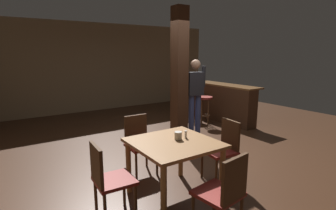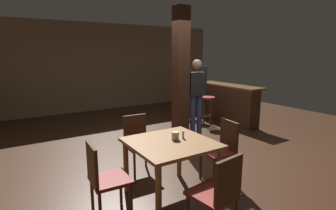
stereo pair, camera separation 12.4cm
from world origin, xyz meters
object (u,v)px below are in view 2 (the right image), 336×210
at_px(chair_west, 104,177).
at_px(bar_counter, 225,103).
at_px(chair_east, 222,148).
at_px(chair_north, 138,141).
at_px(standing_person, 197,93).
at_px(bar_stool_near, 208,104).
at_px(bar_stool_far, 185,97).
at_px(salt_shaker, 183,134).
at_px(dining_table, 171,150).
at_px(bar_stool_mid, 195,100).
at_px(chair_south, 218,192).
at_px(napkin_cup, 175,136).

bearing_deg(chair_west, bar_counter, 30.08).
distance_m(chair_east, chair_north, 1.29).
relative_size(chair_east, standing_person, 0.52).
xyz_separation_m(chair_west, bar_stool_near, (3.59, 2.42, 0.06)).
relative_size(bar_counter, bar_stool_far, 2.75).
relative_size(chair_east, bar_stool_near, 1.20).
bearing_deg(bar_stool_near, bar_stool_far, 84.89).
distance_m(salt_shaker, bar_counter, 4.00).
height_order(dining_table, standing_person, standing_person).
height_order(salt_shaker, bar_stool_far, salt_shaker).
xyz_separation_m(chair_west, bar_stool_mid, (3.67, 3.06, 0.06)).
xyz_separation_m(dining_table, bar_stool_far, (2.81, 3.56, -0.08)).
xyz_separation_m(chair_west, bar_counter, (4.23, 2.45, 0.01)).
bearing_deg(salt_shaker, chair_south, -103.87).
relative_size(salt_shaker, bar_stool_far, 0.13).
bearing_deg(chair_east, bar_stool_far, 61.63).
distance_m(chair_west, bar_counter, 4.89).
distance_m(dining_table, standing_person, 2.62).
distance_m(chair_north, chair_south, 1.82).
height_order(chair_east, bar_stool_near, chair_east).
xyz_separation_m(chair_east, bar_stool_near, (1.83, 2.45, 0.06)).
relative_size(chair_west, chair_south, 1.00).
relative_size(dining_table, salt_shaker, 10.26).
bearing_deg(chair_north, napkin_cup, -82.71).
relative_size(salt_shaker, bar_stool_mid, 0.13).
height_order(chair_south, bar_stool_far, chair_south).
distance_m(chair_north, napkin_cup, 0.94).
distance_m(chair_east, standing_person, 2.13).
bearing_deg(chair_south, chair_north, 89.99).
bearing_deg(chair_west, bar_stool_far, 43.80).
xyz_separation_m(chair_east, bar_stool_mid, (1.91, 3.09, 0.06)).
relative_size(chair_west, chair_north, 1.00).
bearing_deg(chair_west, bar_stool_mid, 39.79).
height_order(bar_stool_near, bar_stool_far, bar_stool_far).
bearing_deg(chair_east, chair_north, 134.28).
xyz_separation_m(chair_north, napkin_cup, (0.11, -0.88, 0.30)).
bearing_deg(chair_west, salt_shaker, 0.35).
height_order(chair_east, napkin_cup, chair_east).
relative_size(napkin_cup, bar_stool_far, 0.13).
relative_size(napkin_cup, standing_person, 0.06).
height_order(dining_table, bar_stool_mid, dining_table).
relative_size(salt_shaker, bar_stool_near, 0.13).
distance_m(dining_table, chair_south, 0.91).
distance_m(chair_east, bar_counter, 3.50).
bearing_deg(chair_south, bar_stool_mid, 54.74).
bearing_deg(chair_east, standing_person, 62.29).
bearing_deg(salt_shaker, chair_east, -3.23).
relative_size(dining_table, bar_stool_near, 1.35).
relative_size(bar_stool_near, bar_stool_far, 0.98).
bearing_deg(dining_table, bar_stool_mid, 47.77).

